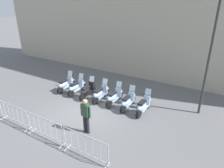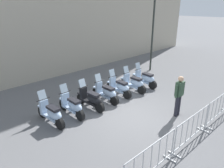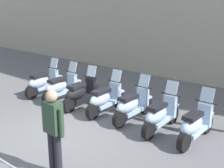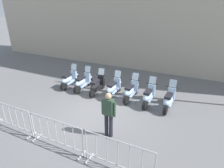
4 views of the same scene
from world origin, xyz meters
name	(u,v)px [view 3 (image 3 of 4)]	position (x,y,z in m)	size (l,w,h in m)	color
ground_plane	(59,134)	(0.00, 0.00, 0.00)	(120.00, 120.00, 0.00)	slate
motorcycle_0	(43,82)	(-2.46, 2.27, 0.45)	(0.60, 1.72, 1.24)	black
motorcycle_1	(61,87)	(-1.53, 2.09, 0.45)	(0.66, 1.72, 1.24)	black
motorcycle_2	(81,93)	(-0.60, 1.87, 0.45)	(0.60, 1.72, 1.24)	black
motorcycle_3	(105,99)	(0.33, 1.76, 0.45)	(0.65, 1.72, 1.24)	black
motorcycle_4	(132,106)	(1.27, 1.64, 0.45)	(0.69, 1.71, 1.24)	black
motorcycle_5	(160,115)	(2.18, 1.36, 0.45)	(0.66, 1.72, 1.24)	black
motorcycle_6	(195,125)	(3.11, 1.18, 0.45)	(0.69, 1.71, 1.24)	black
officer_near_row_end	(54,128)	(1.03, -1.41, 0.98)	(0.54, 0.28, 1.73)	#23232D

